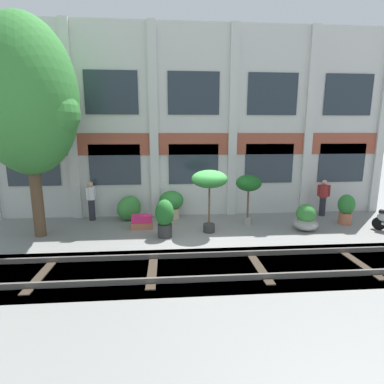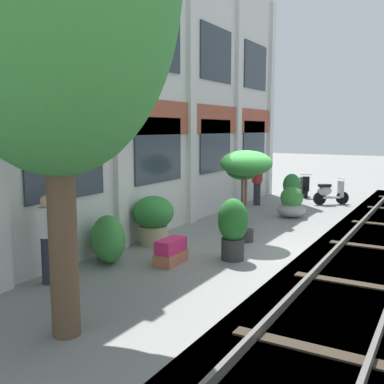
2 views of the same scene
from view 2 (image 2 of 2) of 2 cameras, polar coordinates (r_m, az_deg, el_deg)
ground_plane at (r=10.95m, az=7.99°, el=-6.89°), size 80.00×80.00×0.00m
apartment_facade at (r=12.07m, az=-5.33°, el=13.30°), size 16.91×0.64×7.87m
rail_tracks at (r=10.36m, az=21.22°, el=-9.01°), size 24.55×2.80×0.43m
potted_plant_stone_basin at (r=11.01m, az=-4.92°, el=-3.17°), size 1.01×1.01×1.19m
potted_plant_glazed_jar at (r=16.63m, az=12.54°, el=0.41°), size 0.64×0.64×1.19m
potted_plant_wide_bowl at (r=14.67m, az=12.52°, el=-1.50°), size 0.92×0.92×0.99m
potted_plant_terracotta_small at (r=12.96m, az=6.45°, el=2.63°), size 0.98×0.98×1.98m
potted_plant_fluted_column at (r=9.68m, az=5.22°, el=-4.43°), size 0.65×0.65×1.34m
potted_plant_square_trough at (r=9.52m, az=-2.70°, el=-7.58°), size 0.84×0.44×0.52m
potted_plant_low_pan at (r=11.12m, az=6.89°, el=3.17°), size 1.29×1.29×2.28m
scooter_near_curb at (r=19.26m, az=14.01°, el=0.75°), size 1.29×0.75×0.98m
scooter_second_parked at (r=17.41m, az=17.07°, el=-0.12°), size 0.94×1.13×0.98m
resident_by_doorway at (r=16.70m, az=8.28°, el=1.23°), size 0.50×0.34×1.58m
resident_watching_tracks at (r=8.56m, az=-17.85°, el=-5.41°), size 0.34×0.48×1.63m
topiary_hedge at (r=9.66m, az=-10.58°, el=-5.90°), size 1.27×1.33×1.01m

